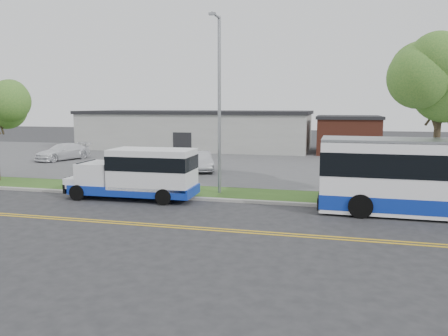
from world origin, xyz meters
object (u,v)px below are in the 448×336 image
(tree_east, at_px, (441,79))
(parked_car_a, at_px, (200,161))
(streetlight_near, at_px, (219,100))
(shuttle_bus, at_px, (141,172))
(parked_car_b, at_px, (63,152))

(tree_east, height_order, parked_car_a, tree_east)
(streetlight_near, bearing_deg, parked_car_a, 114.38)
(tree_east, xyz_separation_m, shuttle_bus, (-14.72, -2.39, -4.77))
(tree_east, height_order, streetlight_near, streetlight_near)
(tree_east, bearing_deg, parked_car_b, 159.21)
(streetlight_near, bearing_deg, tree_east, 1.42)
(streetlight_near, bearing_deg, shuttle_bus, -150.40)
(parked_car_a, relative_size, parked_car_b, 0.87)
(tree_east, distance_m, parked_car_a, 17.17)
(shuttle_bus, height_order, parked_car_b, shuttle_bus)
(shuttle_bus, distance_m, parked_car_b, 18.97)
(streetlight_near, height_order, shuttle_bus, streetlight_near)
(parked_car_a, bearing_deg, parked_car_b, 142.63)
(streetlight_near, distance_m, parked_car_b, 21.05)
(tree_east, relative_size, parked_car_b, 1.65)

